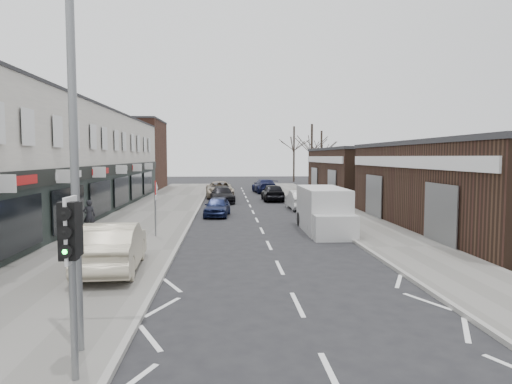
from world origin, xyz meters
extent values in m
plane|color=black|center=(0.00, 0.00, 0.00)|extent=(160.00, 160.00, 0.00)
cube|color=slate|center=(-6.75, 22.00, 0.06)|extent=(5.50, 64.00, 0.12)
cube|color=slate|center=(5.75, 22.00, 0.06)|extent=(3.50, 64.00, 0.12)
cube|color=silver|center=(-13.50, 19.50, 3.55)|extent=(8.00, 41.00, 7.10)
cube|color=#4C2B20|center=(-13.50, 45.00, 4.00)|extent=(8.00, 10.00, 8.00)
cube|color=#342218|center=(12.50, 14.00, 2.25)|extent=(10.00, 18.00, 4.50)
cube|color=#342218|center=(12.50, 34.00, 2.25)|extent=(10.00, 16.00, 4.50)
cylinder|color=slate|center=(-4.40, -2.00, 1.62)|extent=(0.12, 0.12, 3.00)
cube|color=silver|center=(-4.40, -2.00, 2.67)|extent=(0.05, 0.55, 1.10)
cube|color=black|center=(-4.40, -2.12, 2.67)|extent=(0.28, 0.22, 0.95)
sphere|color=#0CE533|center=(-4.40, -2.24, 2.37)|extent=(0.18, 0.18, 0.18)
cube|color=black|center=(-4.40, -1.88, 2.67)|extent=(0.26, 0.20, 0.90)
cylinder|color=slate|center=(-4.70, -0.80, 4.12)|extent=(0.16, 0.16, 8.00)
cylinder|color=slate|center=(-5.20, 12.00, 1.37)|extent=(0.07, 0.07, 2.50)
cube|color=white|center=(-5.15, 12.00, 1.97)|extent=(0.04, 0.45, 0.25)
cube|color=silver|center=(3.17, 13.81, 1.13)|extent=(2.10, 4.98, 2.26)
cube|color=silver|center=(3.17, 10.90, 0.59)|extent=(2.01, 0.89, 1.19)
cylinder|color=black|center=(2.25, 12.08, 0.38)|extent=(0.24, 0.75, 0.75)
cylinder|color=black|center=(4.09, 12.08, 0.38)|extent=(0.24, 0.75, 0.75)
cylinder|color=black|center=(2.25, 15.54, 0.38)|extent=(0.24, 0.75, 0.75)
cylinder|color=black|center=(4.09, 15.54, 0.38)|extent=(0.24, 0.75, 0.75)
imported|color=#BAAF95|center=(-5.59, 5.50, 0.92)|extent=(2.06, 4.99, 1.61)
imported|color=black|center=(-8.69, 13.45, 0.92)|extent=(0.65, 0.49, 1.60)
imported|color=#151E43|center=(-2.45, 19.94, 0.64)|extent=(1.86, 3.87, 1.27)
imported|color=black|center=(-2.20, 28.76, 0.66)|extent=(2.27, 4.73, 1.33)
imported|color=#A59684|center=(-2.50, 33.59, 0.76)|extent=(2.82, 5.60, 1.52)
imported|color=silver|center=(3.50, 23.42, 0.71)|extent=(1.59, 4.33, 1.42)
imported|color=black|center=(2.20, 30.05, 0.76)|extent=(1.82, 4.45, 1.51)
imported|color=#13183D|center=(2.20, 38.90, 0.75)|extent=(2.61, 5.34, 1.50)
camera|label=1|loc=(-1.84, -9.60, 3.87)|focal=32.00mm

